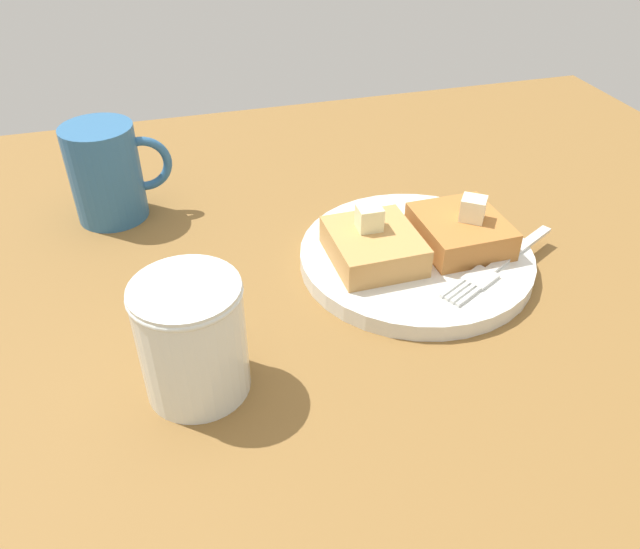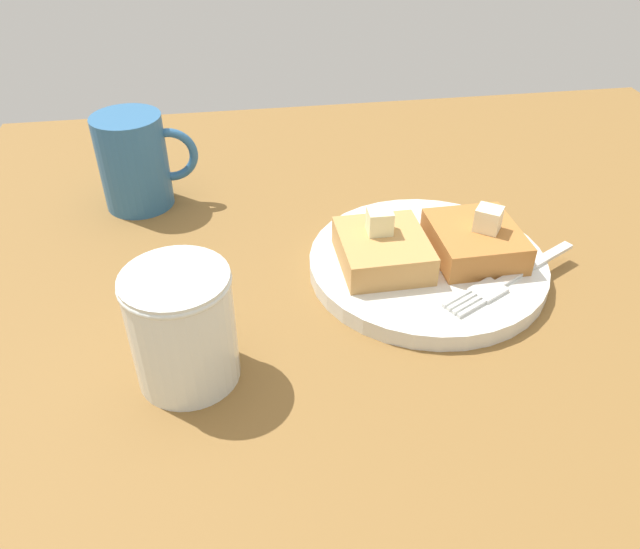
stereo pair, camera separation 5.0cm
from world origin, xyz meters
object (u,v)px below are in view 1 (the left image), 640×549
at_px(plate, 416,256).
at_px(coffee_mug, 108,173).
at_px(fork, 495,267).
at_px(syrup_jar, 193,343).

height_order(plate, coffee_mug, coffee_mug).
relative_size(fork, syrup_jar, 1.60).
xyz_separation_m(plate, syrup_jar, (-0.21, -0.10, 0.03)).
bearing_deg(coffee_mug, plate, -32.33).
distance_m(plate, syrup_jar, 0.24).
bearing_deg(plate, fork, -38.68).
bearing_deg(coffee_mug, syrup_jar, -78.73).
relative_size(fork, coffee_mug, 1.43).
relative_size(plate, syrup_jar, 2.35).
bearing_deg(fork, coffee_mug, 146.49).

